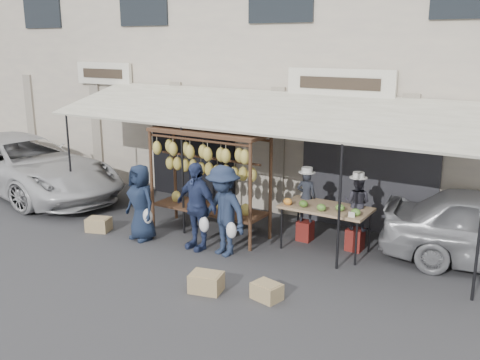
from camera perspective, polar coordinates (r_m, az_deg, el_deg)
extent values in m
plane|color=#2D2D30|center=(10.22, -5.53, -8.55)|extent=(90.00, 90.00, 0.00)
cube|color=beige|center=(15.07, 9.80, 12.42)|extent=(24.00, 6.00, 7.00)
cube|color=#232328|center=(11.76, 13.46, 0.62)|extent=(3.00, 0.10, 2.50)
cube|color=black|center=(13.95, -5.09, 3.10)|extent=(2.60, 0.10, 2.50)
cube|color=silver|center=(11.65, 10.61, 10.12)|extent=(2.40, 0.10, 0.60)
cube|color=silver|center=(15.67, -14.31, 10.97)|extent=(2.00, 0.10, 0.60)
cube|color=silver|center=(11.39, 1.30, 7.49)|extent=(10.00, 2.34, 0.63)
cylinder|color=black|center=(13.70, -17.69, 1.83)|extent=(0.05, 0.05, 2.30)
cylinder|color=black|center=(11.29, -6.12, -0.15)|extent=(0.05, 0.05, 2.30)
cylinder|color=black|center=(9.59, 10.55, -2.96)|extent=(0.05, 0.05, 2.30)
cylinder|color=black|center=(9.05, 24.21, -5.09)|extent=(0.05, 0.05, 2.30)
cylinder|color=black|center=(11.72, -9.41, 0.02)|extent=(0.07, 0.07, 2.20)
cylinder|color=black|center=(10.27, 1.09, -1.83)|extent=(0.07, 0.07, 2.20)
cylinder|color=black|center=(12.31, -6.95, 0.81)|extent=(0.07, 0.07, 2.20)
cylinder|color=black|center=(10.94, 3.27, -0.84)|extent=(0.07, 0.07, 2.20)
cube|color=black|center=(11.03, -3.37, 5.14)|extent=(2.60, 0.90, 0.07)
cylinder|color=black|center=(10.77, -4.45, 4.25)|extent=(2.50, 0.05, 0.05)
cylinder|color=black|center=(11.33, -2.33, 4.78)|extent=(2.50, 0.05, 0.05)
cylinder|color=black|center=(11.13, -3.33, 2.34)|extent=(2.50, 0.05, 0.05)
cube|color=black|center=(11.41, -3.25, -3.07)|extent=(2.50, 0.80, 0.05)
ellipsoid|color=tan|center=(11.50, -8.83, 3.41)|extent=(0.20, 0.18, 0.30)
ellipsoid|color=tan|center=(11.46, -7.52, 3.64)|extent=(0.20, 0.18, 0.30)
ellipsoid|color=tan|center=(11.22, -7.14, 3.30)|extent=(0.20, 0.18, 0.30)
ellipsoid|color=tan|center=(11.20, -5.78, 3.34)|extent=(0.20, 0.18, 0.30)
ellipsoid|color=tan|center=(10.95, -5.35, 3.01)|extent=(0.20, 0.18, 0.30)
ellipsoid|color=tan|center=(10.94, -3.96, 3.06)|extent=(0.20, 0.18, 0.30)
ellipsoid|color=tan|center=(10.69, -3.48, 2.76)|extent=(0.20, 0.18, 0.30)
ellipsoid|color=tan|center=(10.69, -2.05, 2.72)|extent=(0.20, 0.18, 0.30)
ellipsoid|color=tan|center=(10.44, -1.52, 2.58)|extent=(0.20, 0.18, 0.30)
ellipsoid|color=tan|center=(10.44, -0.06, 2.68)|extent=(0.20, 0.18, 0.30)
ellipsoid|color=tan|center=(10.20, 0.54, 2.46)|extent=(0.20, 0.18, 0.30)
ellipsoid|color=tan|center=(11.81, -7.47, 1.81)|extent=(0.20, 0.18, 0.30)
ellipsoid|color=tan|center=(11.68, -6.67, 1.75)|extent=(0.20, 0.18, 0.30)
ellipsoid|color=tan|center=(11.55, -5.86, 1.58)|extent=(0.20, 0.18, 0.30)
ellipsoid|color=tan|center=(11.42, -5.03, 1.50)|extent=(0.20, 0.18, 0.30)
ellipsoid|color=tan|center=(11.31, -4.18, 1.19)|extent=(0.20, 0.18, 0.30)
ellipsoid|color=tan|center=(11.18, -3.32, 1.14)|extent=(0.20, 0.18, 0.30)
ellipsoid|color=tan|center=(11.07, -2.43, 0.91)|extent=(0.20, 0.18, 0.30)
ellipsoid|color=tan|center=(10.95, -1.53, 0.91)|extent=(0.20, 0.18, 0.30)
ellipsoid|color=tan|center=(10.84, -0.60, 0.69)|extent=(0.20, 0.18, 0.30)
ellipsoid|color=tan|center=(10.72, 0.34, 0.65)|extent=(0.20, 0.18, 0.30)
ellipsoid|color=tan|center=(10.61, 1.30, 0.57)|extent=(0.20, 0.18, 0.30)
cube|color=tan|center=(10.48, 9.17, -2.97)|extent=(1.70, 0.90, 0.05)
cylinder|color=black|center=(10.62, 4.44, -5.15)|extent=(0.04, 0.04, 0.85)
cylinder|color=black|center=(10.04, 12.28, -6.63)|extent=(0.04, 0.04, 0.85)
cylinder|color=black|center=(11.24, 6.22, -4.07)|extent=(0.04, 0.04, 0.85)
cylinder|color=black|center=(10.70, 13.66, -5.38)|extent=(0.04, 0.04, 0.85)
ellipsoid|color=orange|center=(10.48, 5.11, -2.30)|extent=(0.18, 0.14, 0.14)
ellipsoid|color=#477226|center=(10.37, 6.77, -2.53)|extent=(0.18, 0.14, 0.14)
ellipsoid|color=#598C33|center=(10.18, 8.67, -2.91)|extent=(0.18, 0.14, 0.14)
ellipsoid|color=#598C33|center=(10.23, 10.61, -2.92)|extent=(0.18, 0.14, 0.14)
ellipsoid|color=#598C33|center=(10.01, 12.24, -3.38)|extent=(0.18, 0.14, 0.14)
imported|color=#242731|center=(10.95, 7.08, -1.75)|extent=(0.44, 0.34, 1.07)
imported|color=#2A2A33|center=(10.59, 12.37, -2.39)|extent=(0.54, 0.43, 1.07)
imported|color=#182238|center=(11.17, -10.54, -2.36)|extent=(0.86, 0.65, 1.59)
imported|color=navy|center=(10.51, -4.69, -2.78)|extent=(1.08, 0.58, 1.75)
imported|color=#1F2B44|center=(10.16, -1.81, -3.31)|extent=(1.26, 0.91, 1.76)
cube|color=maroon|center=(11.18, 6.96, -5.40)|extent=(0.30, 0.30, 0.41)
cube|color=maroon|center=(10.83, 12.16, -6.21)|extent=(0.39, 0.39, 0.44)
cube|color=tan|center=(8.96, -3.62, -10.84)|extent=(0.60, 0.51, 0.31)
cube|color=tan|center=(8.71, 2.88, -11.78)|extent=(0.51, 0.42, 0.27)
cube|color=tan|center=(12.05, -14.84, -4.61)|extent=(0.58, 0.51, 0.29)
imported|color=silver|center=(16.04, -22.30, 2.97)|extent=(5.58, 3.37, 2.17)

